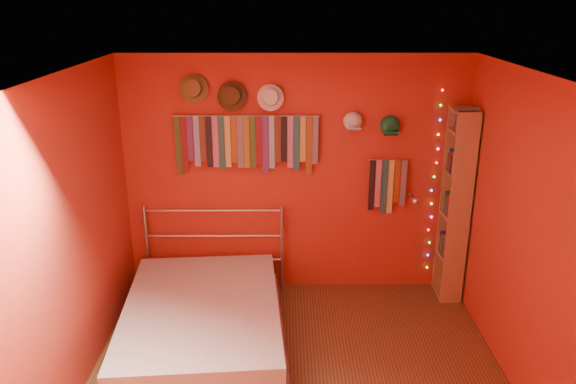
{
  "coord_description": "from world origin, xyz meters",
  "views": [
    {
      "loc": [
        -0.1,
        -3.75,
        3.03
      ],
      "look_at": [
        -0.08,
        0.9,
        1.39
      ],
      "focal_mm": 35.0,
      "sensor_mm": 36.0,
      "label": 1
    }
  ],
  "objects_px": {
    "reading_lamp": "(415,200)",
    "tie_rack": "(247,141)",
    "bed": "(203,323)",
    "bookshelf": "(460,205)"
  },
  "relations": [
    {
      "from": "reading_lamp",
      "to": "bed",
      "type": "bearing_deg",
      "value": -156.94
    },
    {
      "from": "bookshelf",
      "to": "bed",
      "type": "bearing_deg",
      "value": -160.39
    },
    {
      "from": "tie_rack",
      "to": "bookshelf",
      "type": "height_order",
      "value": "bookshelf"
    },
    {
      "from": "tie_rack",
      "to": "bookshelf",
      "type": "bearing_deg",
      "value": -4.13
    },
    {
      "from": "tie_rack",
      "to": "reading_lamp",
      "type": "height_order",
      "value": "tie_rack"
    },
    {
      "from": "reading_lamp",
      "to": "tie_rack",
      "type": "bearing_deg",
      "value": 173.96
    },
    {
      "from": "tie_rack",
      "to": "bed",
      "type": "height_order",
      "value": "tie_rack"
    },
    {
      "from": "bed",
      "to": "reading_lamp",
      "type": "bearing_deg",
      "value": 18.66
    },
    {
      "from": "reading_lamp",
      "to": "bed",
      "type": "distance_m",
      "value": 2.38
    },
    {
      "from": "tie_rack",
      "to": "reading_lamp",
      "type": "distance_m",
      "value": 1.78
    }
  ]
}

